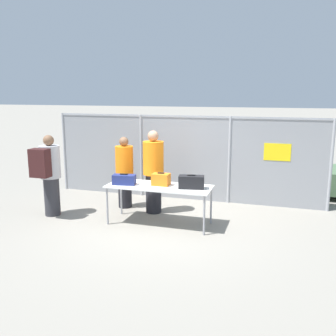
% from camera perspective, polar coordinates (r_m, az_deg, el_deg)
% --- Properties ---
extents(ground_plane, '(120.00, 120.00, 0.00)m').
position_cam_1_polar(ground_plane, '(7.61, -1.76, -8.90)').
color(ground_plane, gray).
extents(fence_section, '(6.83, 0.07, 2.09)m').
position_cam_1_polar(fence_section, '(9.27, 2.54, 1.85)').
color(fence_section, '#9EA0A5').
rests_on(fence_section, ground_plane).
extents(inspection_table, '(2.12, 0.80, 0.80)m').
position_cam_1_polar(inspection_table, '(7.54, -1.34, -3.14)').
color(inspection_table, silver).
rests_on(inspection_table, ground_plane).
extents(suitcase_navy, '(0.49, 0.27, 0.23)m').
position_cam_1_polar(suitcase_navy, '(7.67, -6.70, -1.77)').
color(suitcase_navy, navy).
rests_on(suitcase_navy, inspection_table).
extents(suitcase_orange, '(0.35, 0.25, 0.26)m').
position_cam_1_polar(suitcase_orange, '(7.56, -1.08, -1.75)').
color(suitcase_orange, orange).
rests_on(suitcase_orange, inspection_table).
extents(suitcase_black, '(0.53, 0.31, 0.28)m').
position_cam_1_polar(suitcase_black, '(7.32, 3.58, -2.16)').
color(suitcase_black, black).
rests_on(suitcase_black, inspection_table).
extents(traveler_hooded, '(0.44, 0.68, 1.76)m').
position_cam_1_polar(traveler_hooded, '(8.38, -17.72, -0.63)').
color(traveler_hooded, '#2D2D33').
rests_on(traveler_hooded, ground_plane).
extents(security_worker_near, '(0.45, 0.45, 1.84)m').
position_cam_1_polar(security_worker_near, '(8.23, -2.24, -0.44)').
color(security_worker_near, black).
rests_on(security_worker_near, ground_plane).
extents(security_worker_far, '(0.41, 0.41, 1.65)m').
position_cam_1_polar(security_worker_far, '(8.69, -6.64, -0.51)').
color(security_worker_far, black).
rests_on(security_worker_far, ground_plane).
extents(utility_trailer, '(3.92, 2.13, 0.71)m').
position_cam_1_polar(utility_trailer, '(10.54, 18.40, -1.37)').
color(utility_trailer, '#4C6B47').
rests_on(utility_trailer, ground_plane).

